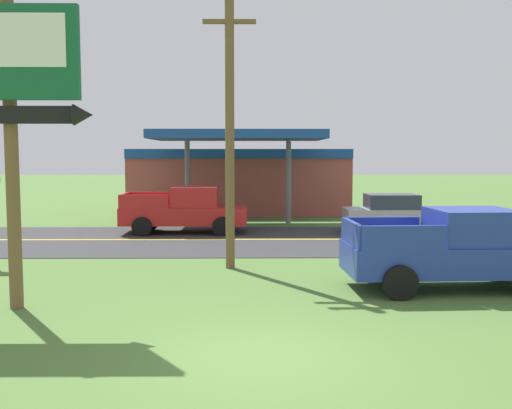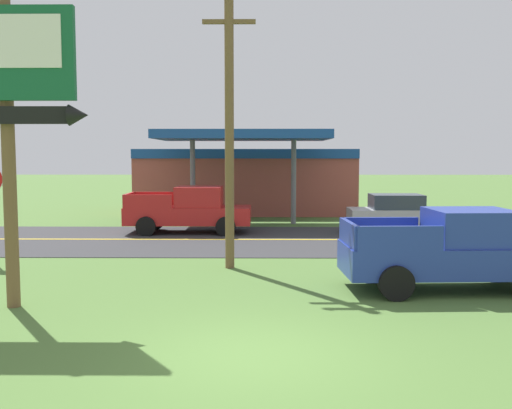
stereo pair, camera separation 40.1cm
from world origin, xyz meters
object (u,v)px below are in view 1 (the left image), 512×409
gas_station (240,179)px  pickup_red_on_road (186,210)px  motel_sign (10,90)px  utility_pole (230,115)px  pickup_blue_parked_on_lawn (456,250)px  car_silver_far_lane (394,213)px

gas_station → pickup_red_on_road: (-2.11, -9.00, -0.98)m
motel_sign → utility_pole: size_ratio=0.80×
pickup_blue_parked_on_lawn → pickup_red_on_road: 12.82m
motel_sign → pickup_blue_parked_on_lawn: size_ratio=1.25×
pickup_blue_parked_on_lawn → car_silver_far_lane: (1.06, 10.27, -0.13)m
motel_sign → pickup_red_on_road: 12.82m
utility_pole → car_silver_far_lane: bearing=48.7°
gas_station → pickup_red_on_road: bearing=-103.2°
car_silver_far_lane → pickup_blue_parked_on_lawn: bearing=-95.9°
utility_pole → gas_station: utility_pole is taller
pickup_blue_parked_on_lawn → car_silver_far_lane: size_ratio=1.26×
pickup_red_on_road → gas_station: bearing=76.8°
gas_station → utility_pole: bearing=-90.1°
motel_sign → pickup_blue_parked_on_lawn: bearing=10.4°
gas_station → pickup_blue_parked_on_lawn: size_ratio=2.27×
motel_sign → pickup_red_on_road: size_ratio=1.27×
utility_pole → pickup_blue_parked_on_lawn: bearing=-25.9°
gas_station → car_silver_far_lane: 11.23m
motel_sign → gas_station: bearing=78.3°
utility_pole → pickup_blue_parked_on_lawn: size_ratio=1.57×
pickup_blue_parked_on_lawn → pickup_red_on_road: same height
motel_sign → car_silver_far_lane: (10.98, 12.08, -3.77)m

